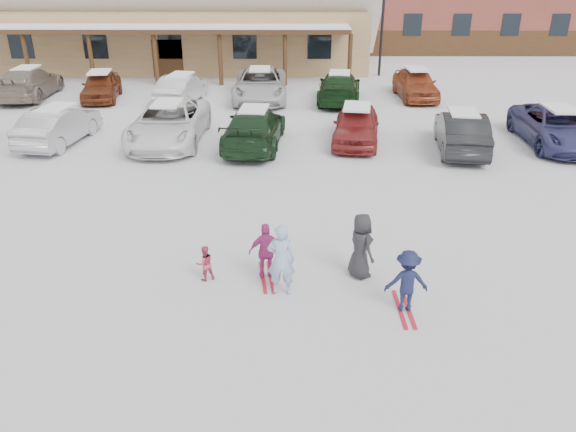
{
  "coord_description": "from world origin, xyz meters",
  "views": [
    {
      "loc": [
        0.38,
        -11.11,
        6.61
      ],
      "look_at": [
        0.3,
        1.0,
        1.0
      ],
      "focal_mm": 35.0,
      "sensor_mm": 36.0,
      "label": 1
    }
  ],
  "objects_px": {
    "toddler_red": "(205,263)",
    "parked_car_7": "(29,83)",
    "parked_car_5": "(461,132)",
    "parked_car_11": "(339,87)",
    "day_lodge": "(149,2)",
    "parked_car_6": "(557,127)",
    "parked_car_8": "(101,86)",
    "parked_car_10": "(260,85)",
    "adult_skier": "(281,260)",
    "parked_car_4": "(356,125)",
    "parked_car_1": "(59,126)",
    "bystander_dark": "(361,246)",
    "parked_car_9": "(181,89)",
    "child_magenta": "(266,251)",
    "parked_car_3": "(254,128)",
    "parked_car_2": "(169,123)",
    "parked_car_12": "(416,84)",
    "lamp_post": "(383,19)",
    "child_navy": "(407,281)"
  },
  "relations": [
    {
      "from": "parked_car_4",
      "to": "parked_car_12",
      "type": "bearing_deg",
      "value": 71.67
    },
    {
      "from": "parked_car_5",
      "to": "parked_car_11",
      "type": "bearing_deg",
      "value": -55.24
    },
    {
      "from": "parked_car_2",
      "to": "parked_car_12",
      "type": "xyz_separation_m",
      "value": [
        11.04,
        7.59,
        -0.03
      ]
    },
    {
      "from": "child_navy",
      "to": "bystander_dark",
      "type": "distance_m",
      "value": 1.57
    },
    {
      "from": "parked_car_10",
      "to": "toddler_red",
      "type": "bearing_deg",
      "value": -92.25
    },
    {
      "from": "bystander_dark",
      "to": "toddler_red",
      "type": "bearing_deg",
      "value": 65.85
    },
    {
      "from": "lamp_post",
      "to": "child_navy",
      "type": "xyz_separation_m",
      "value": [
        -3.0,
        -25.09,
        -2.63
      ]
    },
    {
      "from": "adult_skier",
      "to": "toddler_red",
      "type": "bearing_deg",
      "value": -14.87
    },
    {
      "from": "adult_skier",
      "to": "parked_car_12",
      "type": "height_order",
      "value": "adult_skier"
    },
    {
      "from": "toddler_red",
      "to": "child_magenta",
      "type": "distance_m",
      "value": 1.4
    },
    {
      "from": "child_navy",
      "to": "parked_car_10",
      "type": "distance_m",
      "value": 19.0
    },
    {
      "from": "parked_car_8",
      "to": "child_magenta",
      "type": "bearing_deg",
      "value": -70.78
    },
    {
      "from": "day_lodge",
      "to": "parked_car_3",
      "type": "relative_size",
      "value": 5.8
    },
    {
      "from": "bystander_dark",
      "to": "parked_car_8",
      "type": "height_order",
      "value": "bystander_dark"
    },
    {
      "from": "parked_car_8",
      "to": "parked_car_10",
      "type": "height_order",
      "value": "parked_car_10"
    },
    {
      "from": "parked_car_2",
      "to": "parked_car_7",
      "type": "bearing_deg",
      "value": 139.51
    },
    {
      "from": "parked_car_8",
      "to": "parked_car_7",
      "type": "bearing_deg",
      "value": 166.77
    },
    {
      "from": "day_lodge",
      "to": "parked_car_8",
      "type": "bearing_deg",
      "value": -91.26
    },
    {
      "from": "parked_car_4",
      "to": "parked_car_6",
      "type": "xyz_separation_m",
      "value": [
        7.62,
        -0.25,
        -0.0
      ]
    },
    {
      "from": "parked_car_7",
      "to": "day_lodge",
      "type": "bearing_deg",
      "value": -113.8
    },
    {
      "from": "parked_car_8",
      "to": "parked_car_2",
      "type": "bearing_deg",
      "value": -64.27
    },
    {
      "from": "parked_car_3",
      "to": "parked_car_11",
      "type": "distance_m",
      "value": 8.21
    },
    {
      "from": "toddler_red",
      "to": "parked_car_5",
      "type": "relative_size",
      "value": 0.19
    },
    {
      "from": "adult_skier",
      "to": "toddler_red",
      "type": "distance_m",
      "value": 1.84
    },
    {
      "from": "child_magenta",
      "to": "parked_car_11",
      "type": "height_order",
      "value": "parked_car_11"
    },
    {
      "from": "parked_car_7",
      "to": "parked_car_11",
      "type": "height_order",
      "value": "parked_car_7"
    },
    {
      "from": "child_magenta",
      "to": "lamp_post",
      "type": "bearing_deg",
      "value": -111.15
    },
    {
      "from": "toddler_red",
      "to": "parked_car_2",
      "type": "height_order",
      "value": "parked_car_2"
    },
    {
      "from": "parked_car_3",
      "to": "bystander_dark",
      "type": "bearing_deg",
      "value": 111.77
    },
    {
      "from": "child_magenta",
      "to": "parked_car_10",
      "type": "relative_size",
      "value": 0.24
    },
    {
      "from": "adult_skier",
      "to": "parked_car_8",
      "type": "distance_m",
      "value": 20.33
    },
    {
      "from": "child_navy",
      "to": "parked_car_1",
      "type": "height_order",
      "value": "parked_car_1"
    },
    {
      "from": "parked_car_9",
      "to": "child_magenta",
      "type": "bearing_deg",
      "value": 114.64
    },
    {
      "from": "lamp_post",
      "to": "parked_car_7",
      "type": "distance_m",
      "value": 19.87
    },
    {
      "from": "parked_car_1",
      "to": "parked_car_3",
      "type": "height_order",
      "value": "parked_car_3"
    },
    {
      "from": "parked_car_2",
      "to": "parked_car_6",
      "type": "distance_m",
      "value": 14.86
    },
    {
      "from": "day_lodge",
      "to": "parked_car_8",
      "type": "height_order",
      "value": "day_lodge"
    },
    {
      "from": "parked_car_6",
      "to": "parked_car_2",
      "type": "bearing_deg",
      "value": -179.01
    },
    {
      "from": "parked_car_11",
      "to": "parked_car_1",
      "type": "bearing_deg",
      "value": 38.0
    },
    {
      "from": "parked_car_5",
      "to": "parked_car_6",
      "type": "height_order",
      "value": "parked_car_5"
    },
    {
      "from": "toddler_red",
      "to": "parked_car_7",
      "type": "distance_m",
      "value": 21.19
    },
    {
      "from": "adult_skier",
      "to": "parked_car_4",
      "type": "relative_size",
      "value": 0.39
    },
    {
      "from": "parked_car_3",
      "to": "parked_car_6",
      "type": "distance_m",
      "value": 11.54
    },
    {
      "from": "day_lodge",
      "to": "parked_car_7",
      "type": "relative_size",
      "value": 5.51
    },
    {
      "from": "parked_car_5",
      "to": "parked_car_10",
      "type": "distance_m",
      "value": 11.33
    },
    {
      "from": "adult_skier",
      "to": "lamp_post",
      "type": "bearing_deg",
      "value": -100.11
    },
    {
      "from": "parked_car_1",
      "to": "parked_car_3",
      "type": "xyz_separation_m",
      "value": [
        7.54,
        -0.33,
        0.02
      ]
    },
    {
      "from": "bystander_dark",
      "to": "parked_car_10",
      "type": "relative_size",
      "value": 0.27
    },
    {
      "from": "parked_car_9",
      "to": "parked_car_11",
      "type": "distance_m",
      "value": 7.79
    },
    {
      "from": "day_lodge",
      "to": "parked_car_6",
      "type": "relative_size",
      "value": 5.65
    }
  ]
}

